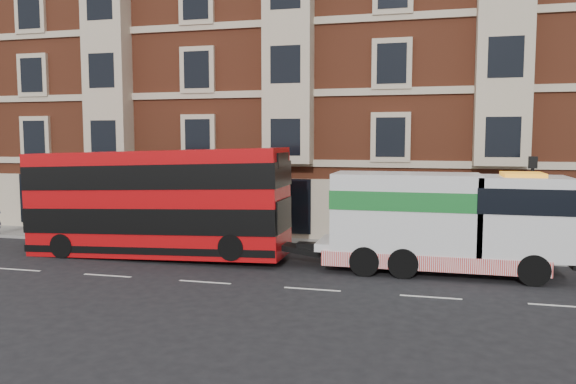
% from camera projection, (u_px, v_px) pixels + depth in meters
% --- Properties ---
extents(ground, '(120.00, 120.00, 0.00)m').
position_uv_depth(ground, '(205.00, 282.00, 20.48)').
color(ground, black).
rests_on(ground, ground).
extents(sidewalk, '(90.00, 3.00, 0.15)m').
position_uv_depth(sidewalk, '(264.00, 243.00, 27.71)').
color(sidewalk, slate).
rests_on(sidewalk, ground).
extents(victorian_terrace, '(45.00, 12.00, 20.40)m').
position_uv_depth(victorian_terrace, '(307.00, 58.00, 33.89)').
color(victorian_terrace, brown).
rests_on(victorian_terrace, ground).
extents(lamp_post_west, '(0.35, 0.15, 4.35)m').
position_uv_depth(lamp_post_west, '(140.00, 191.00, 27.68)').
color(lamp_post_west, black).
rests_on(lamp_post_west, sidewalk).
extents(lamp_post_east, '(0.35, 0.15, 4.35)m').
position_uv_depth(lamp_post_east, '(531.00, 200.00, 23.29)').
color(lamp_post_east, black).
rests_on(lamp_post_east, sidewalk).
extents(double_decker_bus, '(11.63, 2.67, 4.71)m').
position_uv_depth(double_decker_bus, '(156.00, 201.00, 24.62)').
color(double_decker_bus, '#B80A0D').
rests_on(double_decker_bus, ground).
extents(tow_truck, '(9.31, 2.75, 3.88)m').
position_uv_depth(tow_truck, '(440.00, 221.00, 21.72)').
color(tow_truck, silver).
rests_on(tow_truck, ground).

